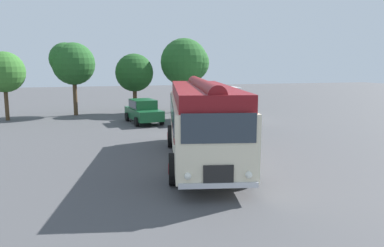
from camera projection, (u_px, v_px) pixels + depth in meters
The scene contains 9 objects.
ground_plane at pixel (197, 166), 15.25m from camera, with size 120.00×120.00×0.00m, color #474749.
vintage_bus at pixel (202, 117), 15.73m from camera, with size 4.59×10.38×3.49m.
car_near_left at pixel (143, 111), 26.42m from camera, with size 2.35×4.38×1.66m.
car_mid_left at pixel (191, 111), 26.25m from camera, with size 2.22×4.33×1.66m.
box_van at pixel (221, 102), 27.42m from camera, with size 2.64×5.89×2.50m.
tree_far_left at pixel (3, 72), 27.25m from camera, with size 2.98×2.98×5.05m.
tree_left_of_centre at pixel (71, 62), 30.01m from camera, with size 3.59×3.40×5.87m.
tree_centre at pixel (134, 73), 31.39m from camera, with size 3.18×3.18×5.02m.
tree_right_of_centre at pixel (186, 62), 32.15m from camera, with size 4.13×4.06×6.35m.
Camera 1 is at (-4.36, -14.14, 4.07)m, focal length 35.00 mm.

